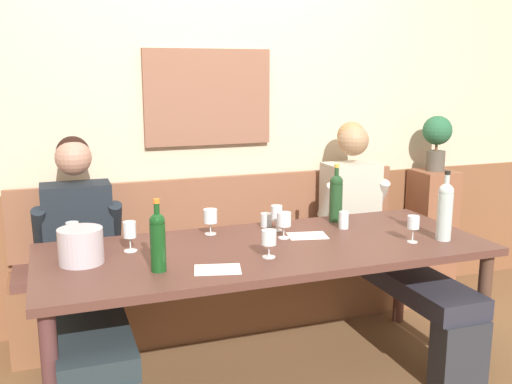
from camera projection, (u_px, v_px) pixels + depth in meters
name	position (u px, v px, depth m)	size (l,w,h in m)	color
room_wall_back	(212.00, 105.00, 3.79)	(6.80, 0.12, 2.80)	beige
wood_wainscot_panel	(216.00, 247.00, 3.93)	(6.80, 0.03, 0.90)	brown
wall_bench	(226.00, 281.00, 3.77)	(2.60, 0.42, 0.94)	brown
dining_table	(267.00, 259.00, 3.01)	(2.30, 0.90, 0.74)	#553129
person_center_left_seat	(83.00, 268.00, 3.04)	(0.49, 1.36, 1.26)	#253137
person_left_seat	(378.00, 232.00, 3.64)	(0.47, 1.37, 1.29)	#292B31
ice_bucket	(81.00, 246.00, 2.71)	(0.21, 0.21, 0.17)	#BDB0B8
wine_bottle_clear_water	(158.00, 240.00, 2.59)	(0.07, 0.07, 0.33)	#144418
wine_bottle_green_tall	(336.00, 196.00, 3.45)	(0.08, 0.08, 0.34)	#1E4020
wine_bottle_amber_mid	(445.00, 210.00, 3.07)	(0.08, 0.08, 0.37)	silver
wine_glass_mid_left	(269.00, 239.00, 2.79)	(0.07, 0.07, 0.14)	silver
wine_glass_by_bottle	(277.00, 214.00, 3.26)	(0.06, 0.06, 0.14)	silver
wine_glass_near_bucket	(130.00, 232.00, 2.89)	(0.07, 0.07, 0.15)	silver
wine_glass_left_end	(210.00, 217.00, 3.19)	(0.08, 0.08, 0.14)	silver
wine_glass_mid_right	(73.00, 231.00, 2.94)	(0.06, 0.06, 0.14)	silver
wine_glass_right_end	(284.00, 221.00, 3.11)	(0.08, 0.08, 0.14)	silver
wine_glass_center_rear	(413.00, 224.00, 3.04)	(0.06, 0.06, 0.14)	silver
water_tumbler_left	(96.00, 242.00, 2.92)	(0.07, 0.07, 0.08)	silver
water_tumbler_center	(344.00, 220.00, 3.32)	(0.06, 0.06, 0.10)	silver
water_tumbler_right	(266.00, 220.00, 3.36)	(0.06, 0.06, 0.08)	silver
tasting_sheet_left_guest	(307.00, 236.00, 3.18)	(0.21, 0.15, 0.00)	white
tasting_sheet_right_guest	(218.00, 269.00, 2.64)	(0.21, 0.15, 0.00)	white
corner_pedestal	(431.00, 231.00, 4.30)	(0.28, 0.28, 0.91)	brown
potted_plant	(437.00, 137.00, 4.16)	(0.21, 0.21, 0.40)	#524A3F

